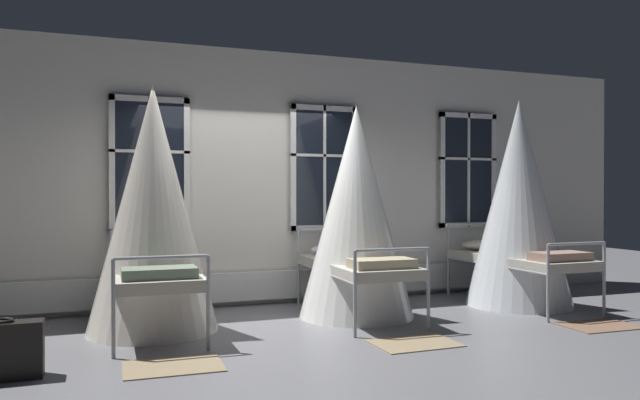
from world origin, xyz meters
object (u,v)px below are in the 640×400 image
cot_third (356,214)px  cot_fourth (519,205)px  cot_second (153,211)px  suitcase_dark (4,351)px

cot_third → cot_fourth: (2.25, -0.06, 0.09)m
cot_second → suitcase_dark: (-1.21, -1.31, -1.02)m
cot_third → suitcase_dark: bearing=111.7°
cot_second → suitcase_dark: size_ratio=4.56×
cot_second → cot_fourth: size_ratio=0.97×
suitcase_dark → cot_second: bearing=46.7°
cot_second → suitcase_dark: cot_second is taller
cot_fourth → suitcase_dark: bearing=100.7°
cot_fourth → suitcase_dark: (-5.75, -1.23, -1.06)m
cot_third → cot_second: bearing=91.0°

